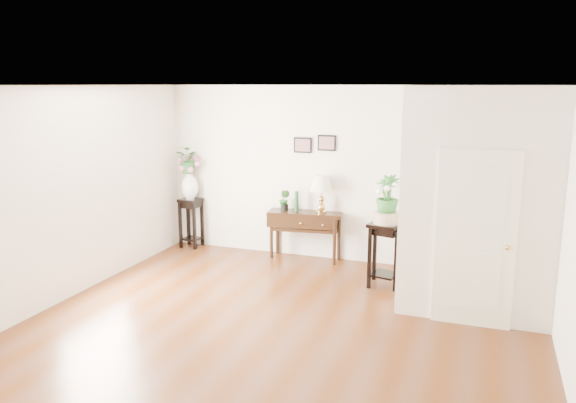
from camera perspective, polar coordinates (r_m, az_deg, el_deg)
The scene contains 21 objects.
floor at distance 6.84m, azimuth -0.62°, elevation -12.45°, with size 6.00×5.50×0.02m, color #4D230B.
ceiling at distance 6.23m, azimuth -0.67°, elevation 11.73°, with size 6.00×5.50×0.02m, color white.
wall_back at distance 8.97m, azimuth 5.49°, elevation 2.73°, with size 6.00×0.02×2.80m, color silver.
wall_front at distance 4.03m, azimuth -14.55°, elevation -9.05°, with size 6.00×0.02×2.80m, color silver.
wall_left at distance 7.93m, azimuth -21.42°, elevation 0.75°, with size 0.02×5.50×2.80m, color silver.
wall_right at distance 6.07m, azimuth 27.02°, elevation -2.94°, with size 0.02×5.50×2.80m, color silver.
partition at distance 7.75m, azimuth 18.86°, elevation 0.69°, with size 1.80×1.95×2.80m, color silver.
door at distance 6.85m, azimuth 18.49°, elevation -3.70°, with size 0.90×0.05×2.10m, color silver.
art_print_left at distance 9.07m, azimuth 1.51°, elevation 5.74°, with size 0.30×0.02×0.25m, color black.
art_print_right at distance 8.95m, azimuth 3.96°, elevation 5.96°, with size 0.30×0.02×0.25m, color black.
wall_ornament at distance 7.84m, azimuth 12.30°, elevation 5.99°, with size 0.51×0.51×0.07m, color gold.
console_table at distance 9.16m, azimuth 1.73°, elevation -3.45°, with size 1.19×0.40×0.79m, color black.
table_lamp at distance 8.92m, azimuth 3.42°, elevation 1.02°, with size 0.35×0.35×0.62m, color tan.
green_vase at distance 9.08m, azimuth 0.87°, elevation 0.08°, with size 0.07×0.07×0.33m, color #184E2A.
potted_plant at distance 9.15m, azimuth -0.36°, elevation 0.13°, with size 0.18×0.15×0.33m, color #235F24.
plant_stand_a at distance 9.98m, azimuth -9.80°, elevation -2.14°, with size 0.34×0.34×0.86m, color black.
porcelain_vase at distance 9.85m, azimuth -9.94°, elevation 1.57°, with size 0.29×0.29×0.50m, color white, non-canonical shape.
lily_arrangement at distance 9.78m, azimuth -10.02°, elevation 3.96°, with size 0.43×0.37×0.48m, color #235F24.
plant_stand_b at distance 8.07m, azimuth 9.84°, elevation -5.33°, with size 0.43×0.43×0.91m, color black.
ceramic_bowl at distance 7.93m, azimuth 9.98°, elevation -1.63°, with size 0.37×0.37×0.16m, color beige.
narcissus at distance 7.86m, azimuth 10.06°, elevation 0.63°, with size 0.31×0.31×0.56m, color #235F24.
Camera 1 is at (2.17, -5.84, 2.81)m, focal length 35.00 mm.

